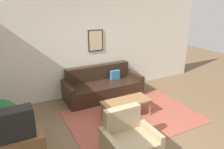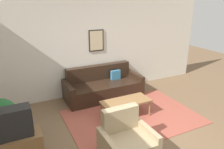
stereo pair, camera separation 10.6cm
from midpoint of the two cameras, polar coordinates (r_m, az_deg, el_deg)
The scene contains 11 objects.
ground_plane at distance 4.42m, azimuth 5.94°, elevation -18.14°, with size 16.00×16.00×0.00m, color brown.
area_rug at distance 5.33m, azimuth 5.90°, elevation -10.92°, with size 3.02×2.09×0.01m.
wall_back at distance 6.15m, azimuth -7.37°, elevation 6.73°, with size 8.00×0.09×2.70m.
couch at distance 6.20m, azimuth -1.87°, elevation -3.24°, with size 2.15×0.90×0.86m.
coffee_table at distance 5.12m, azimuth 4.23°, elevation -7.21°, with size 1.15×0.50×0.43m.
tv_stand at distance 4.19m, azimuth -22.67°, elevation -17.61°, with size 0.82×0.41×0.53m.
tv at distance 3.92m, azimuth -23.64°, elevation -11.45°, with size 0.57×0.28×0.51m.
armchair at distance 4.00m, azimuth 4.70°, elevation -17.59°, with size 0.86×0.76×0.87m.
potted_plant_tall at distance 4.31m, azimuth -26.62°, elevation -10.60°, with size 0.67×0.67×1.06m.
potted_plant_by_window at distance 4.84m, azimuth -24.70°, elevation -9.92°, with size 0.42×0.42×0.73m.
potted_plant_small at distance 4.74m, azimuth -26.61°, elevation -10.54°, with size 0.48×0.48×0.76m.
Camera 2 is at (-1.89, -2.95, 2.69)m, focal length 35.00 mm.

